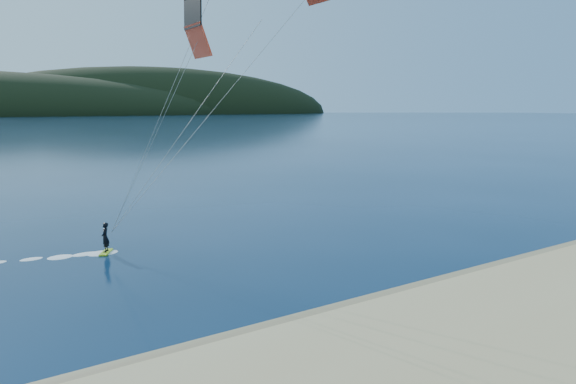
{
  "coord_description": "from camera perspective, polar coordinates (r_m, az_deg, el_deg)",
  "views": [
    {
      "loc": [
        -13.45,
        -12.94,
        9.5
      ],
      "look_at": [
        1.6,
        10.0,
        5.0
      ],
      "focal_mm": 32.09,
      "sensor_mm": 36.0,
      "label": 1
    }
  ],
  "objects": [
    {
      "name": "wet_sand",
      "position": [
        23.97,
        4.14,
        -13.93
      ],
      "size": [
        220.0,
        2.5,
        0.1
      ],
      "color": "#8C7352",
      "rests_on": "ground"
    },
    {
      "name": "kitesurfer_near",
      "position": [
        32.37,
        -3.55,
        17.91
      ],
      "size": [
        23.98,
        9.7,
        19.05
      ],
      "color": "#9DC517",
      "rests_on": "ground"
    },
    {
      "name": "ground",
      "position": [
        20.94,
        12.01,
        -17.88
      ],
      "size": [
        1800.0,
        1800.0,
        0.0
      ],
      "primitive_type": "plane",
      "color": "#071D36",
      "rests_on": "ground"
    }
  ]
}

